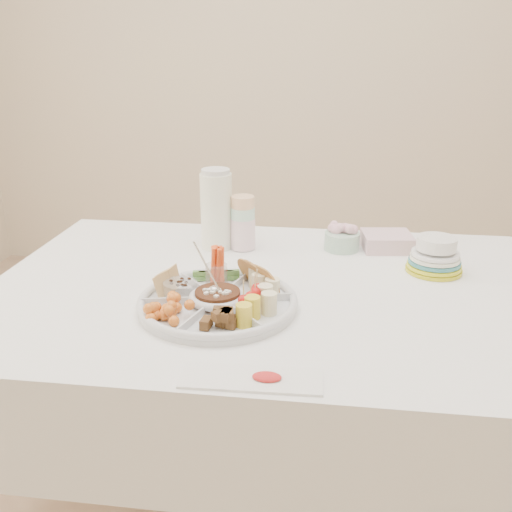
# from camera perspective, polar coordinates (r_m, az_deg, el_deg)

# --- Properties ---
(floor) EXTENTS (4.00, 4.00, 0.00)m
(floor) POSITION_cam_1_polar(r_m,az_deg,el_deg) (1.94, 1.60, -23.95)
(floor) COLOR tan
(floor) RESTS_ON ground
(wall_back) EXTENTS (4.00, 0.02, 2.70)m
(wall_back) POSITION_cam_1_polar(r_m,az_deg,el_deg) (3.38, 5.67, 20.33)
(wall_back) COLOR beige
(wall_back) RESTS_ON ground
(dining_table) EXTENTS (1.52, 1.02, 0.76)m
(dining_table) POSITION_cam_1_polar(r_m,az_deg,el_deg) (1.70, 1.73, -14.81)
(dining_table) COLOR white
(dining_table) RESTS_ON floor
(party_tray) EXTENTS (0.45, 0.45, 0.04)m
(party_tray) POSITION_cam_1_polar(r_m,az_deg,el_deg) (1.38, -3.85, -4.40)
(party_tray) COLOR silver
(party_tray) RESTS_ON dining_table
(bean_dip) EXTENTS (0.13, 0.13, 0.04)m
(bean_dip) POSITION_cam_1_polar(r_m,az_deg,el_deg) (1.38, -3.86, -4.11)
(bean_dip) COLOR #35150E
(bean_dip) RESTS_ON party_tray
(tortillas) EXTENTS (0.13, 0.13, 0.06)m
(tortillas) POSITION_cam_1_polar(r_m,az_deg,el_deg) (1.44, 0.55, -2.36)
(tortillas) COLOR #A47C3F
(tortillas) RESTS_ON party_tray
(carrot_cucumber) EXTENTS (0.13, 0.13, 0.10)m
(carrot_cucumber) POSITION_cam_1_polar(r_m,az_deg,el_deg) (1.48, -4.02, -0.82)
(carrot_cucumber) COLOR #FF5620
(carrot_cucumber) RESTS_ON party_tray
(pita_raisins) EXTENTS (0.14, 0.14, 0.06)m
(pita_raisins) POSITION_cam_1_polar(r_m,az_deg,el_deg) (1.43, -8.44, -2.65)
(pita_raisins) COLOR #E9B676
(pita_raisins) RESTS_ON party_tray
(cherries) EXTENTS (0.13, 0.13, 0.04)m
(cherries) POSITION_cam_1_polar(r_m,az_deg,el_deg) (1.32, -8.70, -5.20)
(cherries) COLOR orange
(cherries) RESTS_ON party_tray
(granola_chunks) EXTENTS (0.11, 0.11, 0.04)m
(granola_chunks) POSITION_cam_1_polar(r_m,az_deg,el_deg) (1.26, -3.71, -6.34)
(granola_chunks) COLOR #51321E
(granola_chunks) RESTS_ON party_tray
(banana_tomato) EXTENTS (0.14, 0.14, 0.10)m
(banana_tomato) POSITION_cam_1_polar(r_m,az_deg,el_deg) (1.31, 1.11, -3.97)
(banana_tomato) COLOR #CECD52
(banana_tomato) RESTS_ON party_tray
(cup_stack) EXTENTS (0.10, 0.10, 0.21)m
(cup_stack) POSITION_cam_1_polar(r_m,az_deg,el_deg) (1.75, -1.32, 4.01)
(cup_stack) COLOR silver
(cup_stack) RESTS_ON dining_table
(thermos) EXTENTS (0.12, 0.12, 0.25)m
(thermos) POSITION_cam_1_polar(r_m,az_deg,el_deg) (1.76, -3.98, 4.79)
(thermos) COLOR white
(thermos) RESTS_ON dining_table
(flower_bowl) EXTENTS (0.13, 0.13, 0.08)m
(flower_bowl) POSITION_cam_1_polar(r_m,az_deg,el_deg) (1.78, 8.61, 1.89)
(flower_bowl) COLOR silver
(flower_bowl) RESTS_ON dining_table
(napkin_stack) EXTENTS (0.16, 0.15, 0.05)m
(napkin_stack) POSITION_cam_1_polar(r_m,az_deg,el_deg) (1.82, 12.95, 1.44)
(napkin_stack) COLOR beige
(napkin_stack) RESTS_ON dining_table
(plate_stack) EXTENTS (0.16, 0.16, 0.10)m
(plate_stack) POSITION_cam_1_polar(r_m,az_deg,el_deg) (1.66, 17.49, 0.10)
(plate_stack) COLOR yellow
(plate_stack) RESTS_ON dining_table
(placemat) EXTENTS (0.28, 0.10, 0.01)m
(placemat) POSITION_cam_1_polar(r_m,az_deg,el_deg) (1.11, -0.47, -12.15)
(placemat) COLOR white
(placemat) RESTS_ON dining_table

